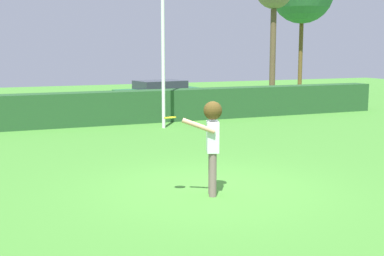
{
  "coord_description": "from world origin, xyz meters",
  "views": [
    {
      "loc": [
        -4.22,
        -9.09,
        2.77
      ],
      "look_at": [
        -0.15,
        0.62,
        1.15
      ],
      "focal_mm": 48.76,
      "sensor_mm": 36.0,
      "label": 1
    }
  ],
  "objects_px": {
    "lamppost": "(163,24)",
    "person": "(212,135)",
    "frisbee": "(170,118)",
    "parked_car_green": "(160,92)"
  },
  "relations": [
    {
      "from": "lamppost",
      "to": "parked_car_green",
      "type": "distance_m",
      "value": 7.26
    },
    {
      "from": "person",
      "to": "parked_car_green",
      "type": "height_order",
      "value": "person"
    },
    {
      "from": "lamppost",
      "to": "person",
      "type": "bearing_deg",
      "value": -103.51
    },
    {
      "from": "frisbee",
      "to": "lamppost",
      "type": "relative_size",
      "value": 0.03
    },
    {
      "from": "frisbee",
      "to": "lamppost",
      "type": "xyz_separation_m",
      "value": [
        2.82,
        8.26,
        2.05
      ]
    },
    {
      "from": "lamppost",
      "to": "parked_car_green",
      "type": "height_order",
      "value": "lamppost"
    },
    {
      "from": "person",
      "to": "parked_car_green",
      "type": "xyz_separation_m",
      "value": [
        4.08,
        14.61,
        -0.47
      ]
    },
    {
      "from": "person",
      "to": "lamppost",
      "type": "relative_size",
      "value": 0.28
    },
    {
      "from": "frisbee",
      "to": "lamppost",
      "type": "height_order",
      "value": "lamppost"
    },
    {
      "from": "person",
      "to": "lamppost",
      "type": "bearing_deg",
      "value": 76.49
    }
  ]
}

